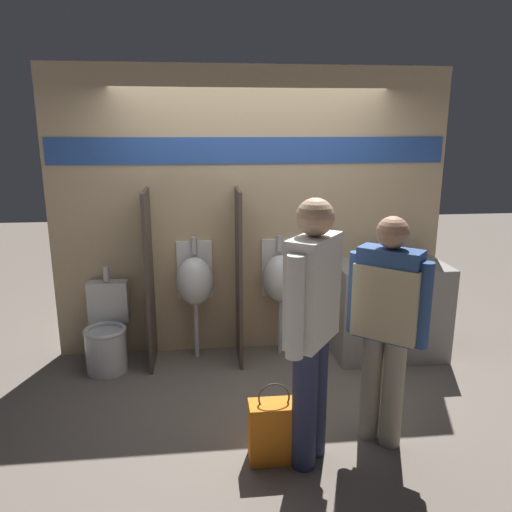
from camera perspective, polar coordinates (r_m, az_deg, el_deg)
ground_plane at (r=4.63m, az=0.24°, el=-13.23°), size 16.00×16.00×0.00m
display_wall at (r=4.76m, az=-0.57°, el=4.90°), size 3.73×0.07×2.70m
sink_counter at (r=4.98m, az=14.89°, el=-5.96°), size 1.05×0.60×0.91m
sink_basin at (r=4.87m, az=14.48°, el=-0.00°), size 0.42×0.42×0.27m
cell_phone at (r=4.63m, az=12.15°, el=-1.36°), size 0.07×0.14×0.01m
divider_near_counter at (r=4.62m, az=-12.07°, el=-2.71°), size 0.03×0.50×1.63m
divider_mid at (r=4.60m, az=-1.97°, el=-2.44°), size 0.03×0.50×1.63m
urinal_near_counter at (r=4.70m, az=-7.00°, el=-2.84°), size 0.35×0.32×1.16m
urinal_far at (r=4.76m, az=2.83°, el=-2.54°), size 0.35×0.32×1.16m
toilet at (r=4.81m, az=-16.67°, el=-8.61°), size 0.38×0.54×0.91m
person_in_vest at (r=3.45m, az=14.73°, el=-6.68°), size 0.46×0.43×1.61m
person_with_lanyard at (r=3.15m, az=6.43°, el=-7.64°), size 0.42×0.52×1.75m
shopping_bag at (r=3.48m, az=2.04°, el=-19.34°), size 0.33×0.18×0.56m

